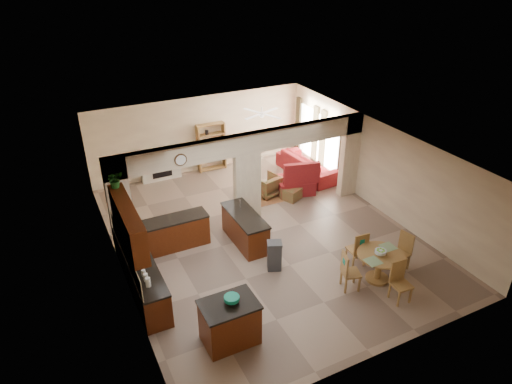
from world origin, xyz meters
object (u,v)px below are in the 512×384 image
dining_table (379,263)px  armchair (267,185)px  sofa (307,165)px  kitchen_island (230,322)px

dining_table → armchair: bearing=94.5°
dining_table → sofa: dining_table is taller
dining_table → armchair: 5.22m
kitchen_island → armchair: (3.71, 5.41, -0.16)m
armchair → dining_table: bearing=80.8°
dining_table → sofa: size_ratio=0.44×
armchair → sofa: bearing=-174.1°
dining_table → armchair: size_ratio=1.47×
kitchen_island → sofa: 8.41m
sofa → armchair: 2.16m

